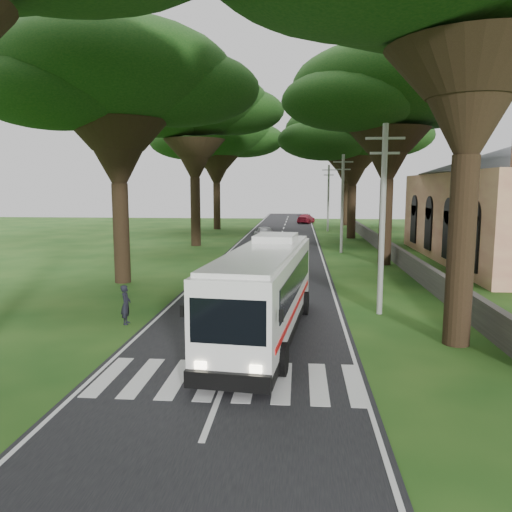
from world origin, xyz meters
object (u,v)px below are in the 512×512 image
at_px(distant_car_a, 264,233).
at_px(pedestrian, 126,305).
at_px(coach_bus, 265,290).
at_px(pole_mid, 342,202).
at_px(pole_near, 383,217).
at_px(pole_far, 328,197).
at_px(distant_car_c, 306,219).

xyz_separation_m(distant_car_a, pedestrian, (-3.29, -31.30, 0.02)).
bearing_deg(coach_bus, pole_mid, 84.65).
distance_m(coach_bus, pedestrian, 5.82).
bearing_deg(distant_car_a, pole_near, 90.50).
bearing_deg(coach_bus, pole_far, 89.72).
bearing_deg(distant_car_a, pedestrian, 70.81).
distance_m(pole_mid, pedestrian, 24.97).
relative_size(pole_mid, distant_car_c, 1.75).
distance_m(pole_near, pole_mid, 20.00).
relative_size(pole_mid, coach_bus, 0.72).
relative_size(pole_mid, pedestrian, 5.08).
distance_m(pole_near, distant_car_a, 29.84).
relative_size(pole_near, distant_car_c, 1.75).
bearing_deg(distant_car_a, pole_far, -135.27).
height_order(pole_near, pole_mid, same).
bearing_deg(distant_car_c, pole_far, 115.92).
bearing_deg(pole_far, pole_near, -90.00).
height_order(pole_mid, pedestrian, pole_mid).
xyz_separation_m(pole_mid, coach_bus, (-4.69, -23.70, -2.44)).
distance_m(pole_near, coach_bus, 6.46).
relative_size(pole_near, distant_car_a, 1.85).
relative_size(pole_near, pole_far, 1.00).
height_order(pole_far, pedestrian, pole_far).
height_order(pole_mid, distant_car_c, pole_mid).
xyz_separation_m(pole_mid, distant_car_c, (-2.50, 33.22, -3.49)).
bearing_deg(pole_far, pedestrian, -103.64).
xyz_separation_m(pole_mid, distant_car_a, (-7.02, 8.81, -3.41)).
distance_m(pole_near, pole_far, 40.00).
distance_m(pole_near, pedestrian, 11.13).
bearing_deg(pole_mid, pole_far, 90.00).
height_order(pole_near, pedestrian, pole_near).
bearing_deg(pedestrian, coach_bus, -109.25).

